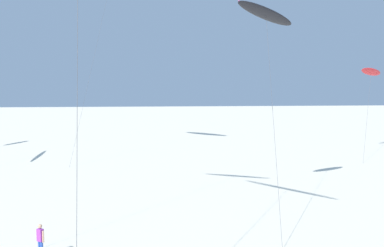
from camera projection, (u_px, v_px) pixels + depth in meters
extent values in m
cylinder|color=#4C4C51|center=(91.00, 72.00, 49.17)|extent=(3.28, 9.33, 18.77)
ellipsoid|color=black|center=(266.00, 14.00, 30.68)|extent=(4.98, 3.97, 1.75)
ellipsoid|color=#EA5193|center=(266.00, 13.00, 30.67)|extent=(4.60, 3.43, 1.45)
cylinder|color=#4C4C51|center=(273.00, 117.00, 26.99)|extent=(1.10, 8.63, 12.92)
cylinder|color=#4C4C51|center=(77.00, 59.00, 14.32)|extent=(0.58, 6.72, 18.55)
ellipsoid|color=red|center=(371.00, 72.00, 53.32)|extent=(4.03, 3.26, 1.37)
ellipsoid|color=#19B2B7|center=(371.00, 72.00, 53.32)|extent=(3.79, 2.99, 0.83)
cylinder|color=#4C4C51|center=(367.00, 115.00, 50.36)|extent=(3.75, 6.61, 9.45)
cube|color=purple|center=(40.00, 235.00, 22.09)|extent=(0.36, 0.34, 0.60)
cylinder|color=tan|center=(43.00, 237.00, 21.98)|extent=(0.09, 0.09, 0.56)
cylinder|color=tan|center=(37.00, 235.00, 22.20)|extent=(0.09, 0.09, 0.56)
sphere|color=tan|center=(40.00, 226.00, 22.05)|extent=(0.21, 0.21, 0.21)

